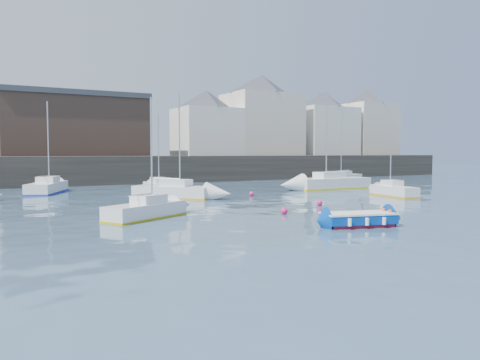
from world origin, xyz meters
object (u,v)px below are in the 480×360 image
sailboat_a (146,210)px  buoy_far (252,196)px  sailboat_b (173,191)px  sailboat_c (393,190)px  sailboat_f (161,187)px  buoy_near (284,214)px  blue_dinghy (358,219)px  sailboat_h (47,187)px  sailboat_d (332,183)px  sailboat_g (343,178)px  buoy_mid (320,206)px

sailboat_a → buoy_far: bearing=36.4°
sailboat_b → sailboat_c: (15.70, -6.78, -0.06)m
sailboat_b → buoy_far: bearing=-13.7°
sailboat_f → buoy_near: size_ratio=17.49×
blue_dinghy → sailboat_h: size_ratio=0.47×
sailboat_a → sailboat_d: sailboat_d is taller
sailboat_a → sailboat_b: 10.83m
sailboat_c → sailboat_d: (0.52, 8.00, 0.13)m
sailboat_d → sailboat_g: 11.19m
blue_dinghy → buoy_far: blue_dinghy is taller
sailboat_h → sailboat_f: bearing=-25.6°
blue_dinghy → sailboat_d: size_ratio=0.38×
sailboat_a → sailboat_h: (-2.70, 18.81, 0.06)m
buoy_near → buoy_far: 10.92m
sailboat_d → sailboat_f: 15.91m
sailboat_h → buoy_near: bearing=-64.7°
buoy_mid → buoy_far: 7.90m
sailboat_a → buoy_far: sailboat_a is taller
sailboat_h → buoy_near: (9.87, -20.90, -0.50)m
sailboat_c → sailboat_h: (-23.47, 16.01, 0.06)m
buoy_far → sailboat_g: bearing=29.5°
buoy_near → buoy_far: (3.85, 10.22, 0.00)m
blue_dinghy → sailboat_h: 28.09m
sailboat_a → sailboat_f: bearing=68.3°
sailboat_d → sailboat_g: sailboat_d is taller
sailboat_a → blue_dinghy: bearing=-42.9°
sailboat_f → buoy_near: (1.30, -16.81, -0.46)m
blue_dinghy → sailboat_f: sailboat_f is taller
buoy_near → sailboat_h: bearing=115.3°
sailboat_f → buoy_near: 16.86m
buoy_near → buoy_mid: size_ratio=0.95×
sailboat_d → sailboat_g: (8.10, 7.72, -0.11)m
sailboat_d → buoy_mid: (-9.81, -10.55, -0.57)m
sailboat_d → sailboat_h: 25.29m
buoy_near → sailboat_a: bearing=163.7°
blue_dinghy → sailboat_h: sailboat_h is taller
sailboat_c → buoy_far: (-9.75, 5.33, -0.45)m
sailboat_a → buoy_near: (7.17, -2.10, -0.44)m
sailboat_c → sailboat_f: (-14.90, 11.92, 0.02)m
buoy_mid → sailboat_h: bearing=127.4°
sailboat_d → buoy_mid: bearing=-132.9°
sailboat_h → sailboat_g: bearing=-0.5°
sailboat_a → sailboat_g: bearing=32.2°
sailboat_b → sailboat_d: 16.26m
blue_dinghy → sailboat_c: size_ratio=0.62×
sailboat_b → blue_dinghy: bearing=-80.8°
sailboat_d → buoy_mid: 14.42m
sailboat_f → sailboat_h: 9.49m
sailboat_d → sailboat_h: size_ratio=1.23×
sailboat_g → buoy_near: 30.31m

